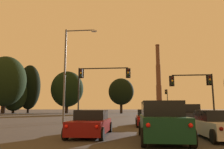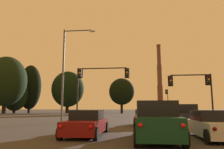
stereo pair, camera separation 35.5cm
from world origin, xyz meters
TOP-DOWN VIEW (x-y plane):
  - sedan_left_lane_second at (-3.50, 12.54)m, footprint 2.01×4.72m
  - sedan_right_lane_second at (3.23, 12.06)m, footprint 2.02×4.72m
  - suv_center_lane_second at (0.25, 10.99)m, footprint 2.13×4.92m
  - suv_right_lane_front at (3.36, 19.63)m, footprint 2.30×4.98m
  - sedan_center_lane_front at (0.02, 19.91)m, footprint 2.03×4.72m
  - traffic_light_overhead_right at (6.10, 25.59)m, footprint 4.93×0.50m
  - traffic_light_far_right at (7.32, 58.97)m, footprint 0.78×0.50m
  - traffic_light_overhead_left at (-5.88, 26.69)m, footprint 6.70×0.50m
  - street_lamp at (-7.81, 21.95)m, footprint 3.50×0.36m
  - smokestack at (13.39, 134.88)m, footprint 5.22×5.22m
  - treeline_center_left at (-35.71, 68.37)m, footprint 7.24×6.51m
  - treeline_right_mid at (-21.99, 65.76)m, footprint 10.02×9.02m
  - treeline_far_right at (-38.91, 65.16)m, footprint 8.39×7.55m
  - treeline_center_right at (-5.25, 66.57)m, footprint 7.73×6.96m
  - treeline_left_mid at (-38.22, 58.83)m, footprint 11.77×10.60m

SIDE VIEW (x-z plane):
  - sedan_left_lane_second at x=-3.50m, z-range -0.05..1.38m
  - sedan_right_lane_second at x=3.23m, z-range -0.05..1.38m
  - sedan_center_lane_front at x=0.02m, z-range -0.05..1.38m
  - suv_center_lane_second at x=0.25m, z-range -0.03..1.83m
  - suv_right_lane_front at x=3.36m, z-range -0.03..1.83m
  - traffic_light_overhead_right at x=6.10m, z-range 1.41..6.81m
  - traffic_light_far_right at x=7.32m, z-range 1.00..7.52m
  - traffic_light_overhead_left at x=-5.88m, z-range 1.79..8.38m
  - street_lamp at x=-7.81m, z-range 1.05..10.98m
  - treeline_far_right at x=-38.91m, z-range 0.35..12.16m
  - treeline_center_right at x=-5.25m, z-range 1.25..11.90m
  - treeline_right_mid at x=-21.99m, z-range 0.94..13.92m
  - treeline_center_left at x=-35.71m, z-range 0.56..16.34m
  - treeline_left_mid at x=-38.22m, z-range 1.04..17.56m
  - smokestack at x=13.39m, z-range -4.39..36.64m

